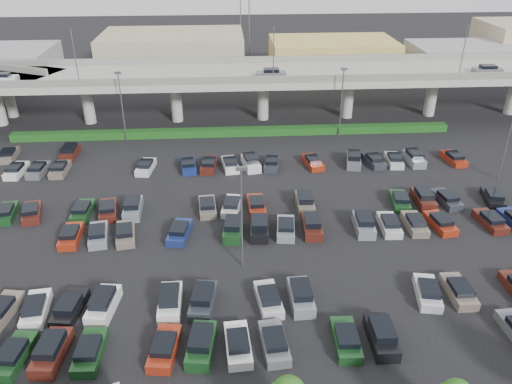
# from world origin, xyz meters

# --- Properties ---
(ground) EXTENTS (280.00, 280.00, 0.00)m
(ground) POSITION_xyz_m (0.00, 0.00, 0.00)
(ground) COLOR black
(overpass) EXTENTS (150.00, 13.00, 15.80)m
(overpass) POSITION_xyz_m (-0.22, 31.97, 6.97)
(overpass) COLOR gray
(overpass) RESTS_ON ground
(hedge) EXTENTS (66.00, 1.60, 1.10)m
(hedge) POSITION_xyz_m (0.00, 25.00, 0.55)
(hedge) COLOR #133B11
(hedge) RESTS_ON ground
(parked_cars) EXTENTS (63.20, 41.62, 1.67)m
(parked_cars) POSITION_xyz_m (-0.85, -4.06, 0.61)
(parked_cars) COLOR #4A1B13
(parked_cars) RESTS_ON ground
(light_poles) EXTENTS (66.90, 48.38, 10.30)m
(light_poles) POSITION_xyz_m (-4.13, 2.00, 6.24)
(light_poles) COLOR #545359
(light_poles) RESTS_ON ground
(distant_buildings) EXTENTS (138.00, 24.00, 9.00)m
(distant_buildings) POSITION_xyz_m (12.38, 61.81, 3.74)
(distant_buildings) COLOR gray
(distant_buildings) RESTS_ON ground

